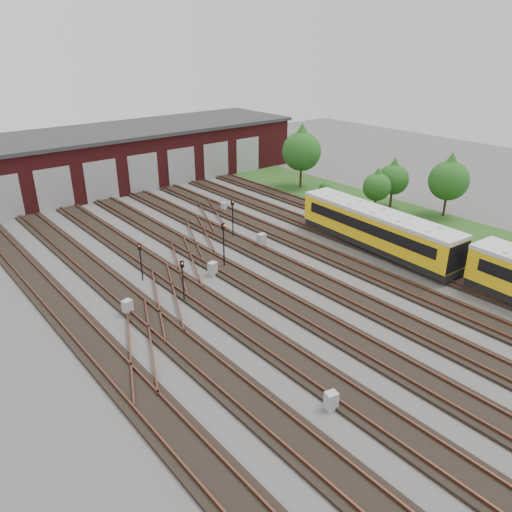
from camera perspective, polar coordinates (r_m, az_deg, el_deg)
ground at (r=32.38m, az=11.56°, el=-7.36°), size 120.00×120.00×0.00m
track_network at (r=32.53m, az=10.59°, el=-6.90°), size 30.40×70.00×0.33m
maintenance_shed at (r=62.46m, az=-17.87°, el=10.48°), size 51.00×12.50×6.35m
grass_verge at (r=51.83m, az=16.68°, el=4.32°), size 8.00×55.00×0.05m
signal_mast_0 at (r=33.33m, az=-8.38°, el=-2.30°), size 0.27×0.25×3.08m
signal_mast_1 at (r=36.97m, az=-13.07°, el=-0.10°), size 0.28×0.27×2.93m
signal_mast_2 at (r=43.84m, az=-2.69°, el=4.87°), size 0.31×0.29×3.53m
signal_mast_3 at (r=37.91m, az=-3.73°, el=1.87°), size 0.32×0.30×3.68m
relay_cabinet_0 at (r=25.19m, az=8.58°, el=-16.06°), size 0.67×0.60×0.97m
relay_cabinet_1 at (r=33.36m, az=-14.46°, el=-5.68°), size 0.71×0.64×1.00m
relay_cabinet_2 at (r=37.51m, az=-4.98°, el=-1.47°), size 0.75×0.68×1.04m
relay_cabinet_3 at (r=42.51m, az=0.64°, el=1.84°), size 0.74×0.65×1.12m
relay_cabinet_4 at (r=51.45m, az=-3.68°, el=5.65°), size 0.66×0.61×0.89m
tree_0 at (r=58.90m, az=5.25°, el=12.35°), size 4.51×4.51×7.48m
tree_1 at (r=53.55m, az=15.45°, el=8.85°), size 3.17×3.17×5.26m
tree_2 at (r=52.19m, az=21.24°, el=8.54°), size 3.86×3.86×6.40m
tree_3 at (r=51.67m, az=13.69°, el=8.05°), size 2.81×2.81×4.66m
bush_0 at (r=46.84m, az=19.40°, el=2.65°), size 1.25×1.25×1.25m
bush_1 at (r=58.22m, az=8.03°, el=7.90°), size 1.37×1.37×1.37m
bush_2 at (r=58.70m, az=7.71°, el=7.88°), size 1.03×1.03×1.03m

